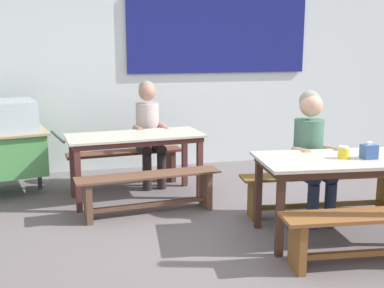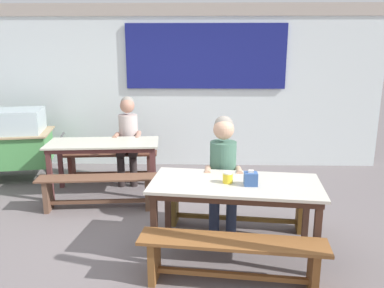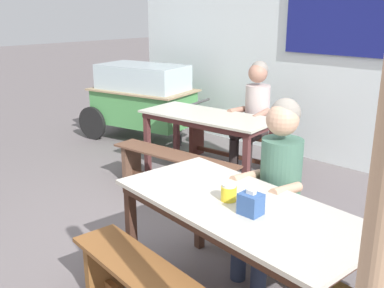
{
  "view_description": "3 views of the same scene",
  "coord_description": "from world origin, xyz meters",
  "px_view_note": "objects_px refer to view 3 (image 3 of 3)",
  "views": [
    {
      "loc": [
        -1.59,
        -3.94,
        1.7
      ],
      "look_at": [
        -0.39,
        0.69,
        0.72
      ],
      "focal_mm": 44.54,
      "sensor_mm": 36.0,
      "label": 1
    },
    {
      "loc": [
        0.47,
        -3.88,
        1.99
      ],
      "look_at": [
        0.34,
        0.59,
        0.88
      ],
      "focal_mm": 36.48,
      "sensor_mm": 36.0,
      "label": 2
    },
    {
      "loc": [
        2.28,
        -2.32,
        1.87
      ],
      "look_at": [
        -0.3,
        0.39,
        0.72
      ],
      "focal_mm": 41.85,
      "sensor_mm": 36.0,
      "label": 3
    }
  ],
  "objects_px": {
    "bench_near_back": "(294,240)",
    "wooden_support_post": "(382,277)",
    "dining_table_far": "(207,122)",
    "food_cart": "(142,96)",
    "person_center_facing": "(254,111)",
    "dining_table_near": "(239,214)",
    "condiment_jar": "(229,192)",
    "tissue_box": "(251,204)",
    "bench_far_front": "(174,168)",
    "person_right_near_table": "(275,177)",
    "bench_far_back": "(235,142)"
  },
  "relations": [
    {
      "from": "bench_near_back",
      "to": "wooden_support_post",
      "type": "distance_m",
      "value": 2.12
    },
    {
      "from": "dining_table_far",
      "to": "food_cart",
      "type": "height_order",
      "value": "food_cart"
    },
    {
      "from": "food_cart",
      "to": "person_center_facing",
      "type": "bearing_deg",
      "value": 0.19
    },
    {
      "from": "dining_table_near",
      "to": "condiment_jar",
      "type": "height_order",
      "value": "condiment_jar"
    },
    {
      "from": "dining_table_near",
      "to": "bench_near_back",
      "type": "relative_size",
      "value": 1.01
    },
    {
      "from": "food_cart",
      "to": "tissue_box",
      "type": "xyz_separation_m",
      "value": [
        3.54,
        -2.2,
        0.17
      ]
    },
    {
      "from": "dining_table_far",
      "to": "condiment_jar",
      "type": "relative_size",
      "value": 14.57
    },
    {
      "from": "bench_far_front",
      "to": "food_cart",
      "type": "distance_m",
      "value": 2.12
    },
    {
      "from": "dining_table_near",
      "to": "food_cart",
      "type": "bearing_deg",
      "value": 147.98
    },
    {
      "from": "dining_table_near",
      "to": "tissue_box",
      "type": "distance_m",
      "value": 0.21
    },
    {
      "from": "bench_far_front",
      "to": "tissue_box",
      "type": "distance_m",
      "value": 2.14
    },
    {
      "from": "dining_table_far",
      "to": "tissue_box",
      "type": "height_order",
      "value": "tissue_box"
    },
    {
      "from": "wooden_support_post",
      "to": "tissue_box",
      "type": "bearing_deg",
      "value": 139.18
    },
    {
      "from": "dining_table_far",
      "to": "tissue_box",
      "type": "distance_m",
      "value": 2.48
    },
    {
      "from": "person_right_near_table",
      "to": "person_center_facing",
      "type": "relative_size",
      "value": 0.99
    },
    {
      "from": "person_center_facing",
      "to": "condiment_jar",
      "type": "relative_size",
      "value": 12.08
    },
    {
      "from": "dining_table_near",
      "to": "person_center_facing",
      "type": "height_order",
      "value": "person_center_facing"
    },
    {
      "from": "dining_table_far",
      "to": "person_center_facing",
      "type": "bearing_deg",
      "value": 65.63
    },
    {
      "from": "bench_far_back",
      "to": "bench_far_front",
      "type": "bearing_deg",
      "value": -84.7
    },
    {
      "from": "food_cart",
      "to": "person_right_near_table",
      "type": "bearing_deg",
      "value": -25.87
    },
    {
      "from": "person_right_near_table",
      "to": "tissue_box",
      "type": "height_order",
      "value": "person_right_near_table"
    },
    {
      "from": "condiment_jar",
      "to": "person_right_near_table",
      "type": "bearing_deg",
      "value": 91.84
    },
    {
      "from": "bench_far_back",
      "to": "condiment_jar",
      "type": "bearing_deg",
      "value": -52.84
    },
    {
      "from": "dining_table_near",
      "to": "bench_far_front",
      "type": "height_order",
      "value": "dining_table_near"
    },
    {
      "from": "food_cart",
      "to": "tissue_box",
      "type": "relative_size",
      "value": 12.8
    },
    {
      "from": "dining_table_far",
      "to": "bench_far_front",
      "type": "xyz_separation_m",
      "value": [
        0.05,
        -0.57,
        -0.38
      ]
    },
    {
      "from": "dining_table_near",
      "to": "wooden_support_post",
      "type": "xyz_separation_m",
      "value": [
        1.17,
        -0.97,
        0.57
      ]
    },
    {
      "from": "bench_far_front",
      "to": "tissue_box",
      "type": "xyz_separation_m",
      "value": [
        1.76,
        -1.1,
        0.53
      ]
    },
    {
      "from": "bench_far_back",
      "to": "wooden_support_post",
      "type": "bearing_deg",
      "value": -47.28
    },
    {
      "from": "food_cart",
      "to": "person_right_near_table",
      "type": "height_order",
      "value": "person_right_near_table"
    },
    {
      "from": "person_center_facing",
      "to": "wooden_support_post",
      "type": "xyz_separation_m",
      "value": [
        2.61,
        -3.11,
        0.5
      ]
    },
    {
      "from": "bench_far_front",
      "to": "dining_table_far",
      "type": "bearing_deg",
      "value": 95.3
    },
    {
      "from": "dining_table_near",
      "to": "wooden_support_post",
      "type": "bearing_deg",
      "value": -39.69
    },
    {
      "from": "bench_far_front",
      "to": "wooden_support_post",
      "type": "xyz_separation_m",
      "value": [
        2.8,
        -2.0,
        0.96
      ]
    },
    {
      "from": "bench_near_back",
      "to": "tissue_box",
      "type": "relative_size",
      "value": 11.29
    },
    {
      "from": "bench_near_back",
      "to": "person_center_facing",
      "type": "xyz_separation_m",
      "value": [
        -1.5,
        1.56,
        0.45
      ]
    },
    {
      "from": "bench_far_front",
      "to": "bench_far_back",
      "type": "bearing_deg",
      "value": 95.3
    },
    {
      "from": "food_cart",
      "to": "condiment_jar",
      "type": "xyz_separation_m",
      "value": [
        3.33,
        -2.14,
        0.15
      ]
    },
    {
      "from": "bench_near_back",
      "to": "bench_far_front",
      "type": "bearing_deg",
      "value": 165.04
    },
    {
      "from": "bench_far_front",
      "to": "condiment_jar",
      "type": "distance_m",
      "value": 1.94
    },
    {
      "from": "bench_far_front",
      "to": "wooden_support_post",
      "type": "relative_size",
      "value": 0.61
    },
    {
      "from": "person_center_facing",
      "to": "tissue_box",
      "type": "xyz_separation_m",
      "value": [
        1.57,
        -2.21,
        0.07
      ]
    },
    {
      "from": "dining_table_near",
      "to": "bench_far_front",
      "type": "bearing_deg",
      "value": 147.79
    },
    {
      "from": "food_cart",
      "to": "condiment_jar",
      "type": "height_order",
      "value": "food_cart"
    },
    {
      "from": "food_cart",
      "to": "dining_table_far",
      "type": "bearing_deg",
      "value": -17.03
    },
    {
      "from": "tissue_box",
      "to": "wooden_support_post",
      "type": "height_order",
      "value": "wooden_support_post"
    },
    {
      "from": "bench_far_back",
      "to": "food_cart",
      "type": "distance_m",
      "value": 1.7
    },
    {
      "from": "dining_table_near",
      "to": "food_cart",
      "type": "distance_m",
      "value": 4.01
    },
    {
      "from": "food_cart",
      "to": "wooden_support_post",
      "type": "height_order",
      "value": "wooden_support_post"
    },
    {
      "from": "dining_table_far",
      "to": "dining_table_near",
      "type": "xyz_separation_m",
      "value": [
        1.68,
        -1.6,
        0.01
      ]
    }
  ]
}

